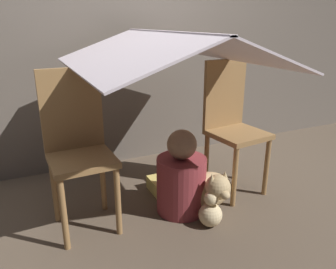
% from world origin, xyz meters
% --- Properties ---
extents(ground_plane, '(8.80, 8.80, 0.00)m').
position_xyz_m(ground_plane, '(0.00, 0.00, 0.00)').
color(ground_plane, brown).
extents(wall_back, '(7.00, 0.05, 2.50)m').
position_xyz_m(wall_back, '(0.00, 1.07, 1.25)').
color(wall_back, '#6B6056').
rests_on(wall_back, ground_plane).
extents(chair_left, '(0.38, 0.38, 0.98)m').
position_xyz_m(chair_left, '(-0.56, 0.19, 0.53)').
color(chair_left, olive).
rests_on(chair_left, ground_plane).
extents(chair_right, '(0.41, 0.41, 0.98)m').
position_xyz_m(chair_right, '(0.55, 0.19, 0.53)').
color(chair_right, olive).
rests_on(chair_right, ground_plane).
extents(sheet_canopy, '(1.12, 1.31, 0.21)m').
position_xyz_m(sheet_canopy, '(0.00, 0.12, 1.08)').
color(sheet_canopy, silver).
extents(person_front, '(0.33, 0.33, 0.58)m').
position_xyz_m(person_front, '(0.07, 0.05, 0.24)').
color(person_front, maroon).
rests_on(person_front, ground_plane).
extents(dog, '(0.43, 0.38, 0.35)m').
position_xyz_m(dog, '(0.21, -0.03, 0.15)').
color(dog, tan).
rests_on(dog, ground_plane).
extents(floor_cushion, '(0.35, 0.28, 0.10)m').
position_xyz_m(floor_cushion, '(0.14, 0.32, 0.05)').
color(floor_cushion, '#E5CC66').
rests_on(floor_cushion, ground_plane).
extents(plush_toy, '(0.15, 0.15, 0.24)m').
position_xyz_m(plush_toy, '(0.15, -0.19, 0.10)').
color(plush_toy, beige).
rests_on(plush_toy, ground_plane).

